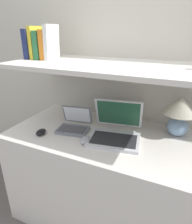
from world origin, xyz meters
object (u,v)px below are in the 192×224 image
table_lamp (180,111)px  laptop_large (116,131)px  laptop_small (74,125)px  book_white (51,42)px  book_navy (32,44)px  book_yellow (36,43)px  computer_mouse (85,140)px  book_green (41,45)px  second_mouse (41,132)px  book_orange (47,45)px  router_box (112,111)px

table_lamp → laptop_large: size_ratio=0.72×
laptop_small → book_white: (-0.22, 0.10, 0.56)m
laptop_small → book_navy: size_ratio=1.20×
book_navy → book_yellow: book_yellow is taller
laptop_large → computer_mouse: 0.21m
book_navy → book_green: size_ratio=1.06×
laptop_small → second_mouse: size_ratio=2.49×
table_lamp → book_orange: 1.04m
computer_mouse → router_box: bearing=86.4°
router_box → book_yellow: (-0.54, -0.19, 0.52)m
table_lamp → computer_mouse: table_lamp is taller
book_orange → book_white: (0.04, 0.00, 0.02)m
router_box → book_green: size_ratio=0.75×
second_mouse → book_yellow: (-0.18, 0.26, 0.57)m
book_yellow → book_white: book_white is taller
table_lamp → book_green: (-1.00, -0.12, 0.40)m
table_lamp → book_yellow: 1.13m
book_yellow → laptop_large: bearing=-7.3°
table_lamp → computer_mouse: (-0.53, -0.35, -0.16)m
laptop_large → router_box: laptop_large is taller
book_navy → laptop_small: bearing=-13.8°
router_box → book_navy: 0.79m
table_lamp → book_white: book_white is taller
second_mouse → router_box: router_box is taller
laptop_large → book_orange: bearing=171.5°
laptop_large → second_mouse: 0.52m
laptop_large → laptop_small: 0.31m
laptop_large → book_green: book_green is taller
second_mouse → book_white: bearing=99.1°
router_box → book_yellow: size_ratio=0.65×
laptop_large → book_white: book_white is taller
second_mouse → book_white: 0.63m
laptop_small → book_orange: bearing=159.5°
computer_mouse → book_navy: bearing=157.6°
router_box → book_orange: (-0.44, -0.19, 0.50)m
second_mouse → book_orange: size_ratio=0.49×
laptop_small → book_yellow: book_yellow is taller
laptop_small → second_mouse: 0.24m
book_yellow → book_orange: bearing=0.0°
laptop_large → book_navy: size_ratio=1.87×
laptop_small → router_box: laptop_small is taller
book_orange → laptop_small: bearing=-20.5°
router_box → book_yellow: 0.77m
router_box → book_orange: size_ratio=0.72×
laptop_large → book_green: bearing=172.2°
table_lamp → router_box: 0.52m
book_navy → book_yellow: 0.04m
book_yellow → book_orange: book_yellow is taller
book_orange → second_mouse: bearing=-71.8°
computer_mouse → router_box: size_ratio=0.71×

